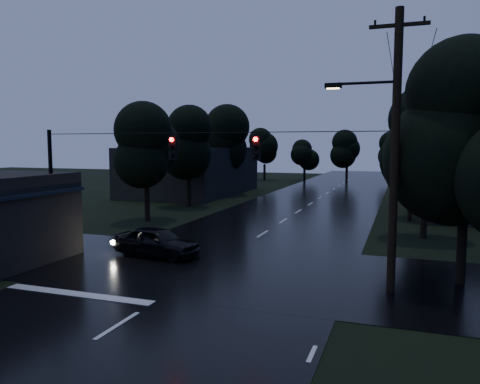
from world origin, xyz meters
The scene contains 15 objects.
main_road centered at (0.00, 30.00, 0.00)m, with size 12.00×120.00×0.02m, color black.
cross_street centered at (0.00, 12.00, 0.00)m, with size 60.00×9.00×0.02m, color black.
building_far_left centered at (-14.00, 40.00, 2.50)m, with size 10.00×16.00×5.00m, color black.
utility_pole_main centered at (7.41, 11.00, 5.26)m, with size 3.50×0.30×10.00m.
utility_pole_far centered at (8.30, 28.00, 3.88)m, with size 2.00×0.30×7.50m.
anchor_pole_left centered at (-7.50, 11.00, 3.00)m, with size 0.18×0.18×6.00m, color black.
span_signals centered at (0.56, 10.99, 5.24)m, with size 15.00×0.37×1.12m.
tree_corner_near centered at (10.00, 13.00, 5.99)m, with size 4.48×4.48×9.44m.
tree_left_a centered at (-9.00, 22.00, 5.24)m, with size 3.92×3.92×8.26m.
tree_left_b centered at (-9.60, 30.00, 5.62)m, with size 4.20×4.20×8.85m.
tree_left_c centered at (-10.20, 40.00, 5.99)m, with size 4.48×4.48×9.44m.
tree_right_a centered at (9.00, 22.00, 5.62)m, with size 4.20×4.20×8.85m.
tree_right_b centered at (9.60, 30.00, 5.99)m, with size 4.48×4.48×9.44m.
tree_right_c centered at (10.20, 40.00, 6.37)m, with size 4.76×4.76×10.03m.
car centered at (-3.17, 13.00, 0.72)m, with size 1.70×4.22×1.44m, color black.
Camera 1 is at (7.80, -6.36, 5.32)m, focal length 35.00 mm.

